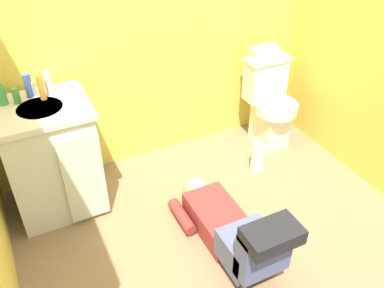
{
  "coord_description": "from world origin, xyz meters",
  "views": [
    {
      "loc": [
        -1.01,
        -1.6,
        2.09
      ],
      "look_at": [
        0.0,
        0.47,
        0.45
      ],
      "focal_mm": 38.25,
      "sensor_mm": 36.0,
      "label": 1
    }
  ],
  "objects_px": {
    "bottle_blue": "(28,86)",
    "bottle_white": "(48,83)",
    "toilet": "(269,104)",
    "bottle_amber": "(41,87)",
    "soap_dispenser": "(1,94)",
    "paper_towel_roll": "(258,157)",
    "person_plumber": "(231,229)",
    "vanity_cabinet": "(53,158)",
    "tissue_box": "(264,52)",
    "bottle_green": "(16,96)",
    "faucet": "(34,89)"
  },
  "relations": [
    {
      "from": "person_plumber",
      "to": "tissue_box",
      "type": "relative_size",
      "value": 4.84
    },
    {
      "from": "person_plumber",
      "to": "bottle_amber",
      "type": "distance_m",
      "value": 1.48
    },
    {
      "from": "faucet",
      "to": "paper_towel_roll",
      "type": "relative_size",
      "value": 0.43
    },
    {
      "from": "bottle_blue",
      "to": "person_plumber",
      "type": "bearing_deg",
      "value": -49.08
    },
    {
      "from": "tissue_box",
      "to": "faucet",
      "type": "bearing_deg",
      "value": 179.38
    },
    {
      "from": "toilet",
      "to": "paper_towel_roll",
      "type": "xyz_separation_m",
      "value": [
        -0.3,
        -0.32,
        -0.25
      ]
    },
    {
      "from": "bottle_green",
      "to": "bottle_white",
      "type": "bearing_deg",
      "value": 9.54
    },
    {
      "from": "soap_dispenser",
      "to": "bottle_amber",
      "type": "distance_m",
      "value": 0.24
    },
    {
      "from": "person_plumber",
      "to": "bottle_amber",
      "type": "bearing_deg",
      "value": 130.66
    },
    {
      "from": "toilet",
      "to": "soap_dispenser",
      "type": "distance_m",
      "value": 2.06
    },
    {
      "from": "soap_dispenser",
      "to": "toilet",
      "type": "bearing_deg",
      "value": -2.58
    },
    {
      "from": "bottle_blue",
      "to": "paper_towel_roll",
      "type": "xyz_separation_m",
      "value": [
        1.52,
        -0.44,
        -0.78
      ]
    },
    {
      "from": "soap_dispenser",
      "to": "paper_towel_roll",
      "type": "bearing_deg",
      "value": -13.61
    },
    {
      "from": "vanity_cabinet",
      "to": "bottle_white",
      "type": "xyz_separation_m",
      "value": [
        0.09,
        0.14,
        0.48
      ]
    },
    {
      "from": "tissue_box",
      "to": "paper_towel_roll",
      "type": "distance_m",
      "value": 0.84
    },
    {
      "from": "faucet",
      "to": "bottle_blue",
      "type": "xyz_separation_m",
      "value": [
        -0.02,
        0.01,
        0.03
      ]
    },
    {
      "from": "toilet",
      "to": "vanity_cabinet",
      "type": "distance_m",
      "value": 1.8
    },
    {
      "from": "person_plumber",
      "to": "tissue_box",
      "type": "height_order",
      "value": "tissue_box"
    },
    {
      "from": "bottle_blue",
      "to": "bottle_amber",
      "type": "distance_m",
      "value": 0.1
    },
    {
      "from": "vanity_cabinet",
      "to": "bottle_green",
      "type": "xyz_separation_m",
      "value": [
        -0.11,
        0.1,
        0.45
      ]
    },
    {
      "from": "bottle_green",
      "to": "bottle_blue",
      "type": "relative_size",
      "value": 0.66
    },
    {
      "from": "soap_dispenser",
      "to": "bottle_green",
      "type": "relative_size",
      "value": 1.61
    },
    {
      "from": "toilet",
      "to": "person_plumber",
      "type": "height_order",
      "value": "toilet"
    },
    {
      "from": "vanity_cabinet",
      "to": "bottle_white",
      "type": "height_order",
      "value": "bottle_white"
    },
    {
      "from": "bottle_green",
      "to": "person_plumber",
      "type": "bearing_deg",
      "value": -45.05
    },
    {
      "from": "vanity_cabinet",
      "to": "bottle_green",
      "type": "distance_m",
      "value": 0.48
    },
    {
      "from": "bottle_blue",
      "to": "paper_towel_roll",
      "type": "relative_size",
      "value": 0.67
    },
    {
      "from": "bottle_blue",
      "to": "bottle_white",
      "type": "bearing_deg",
      "value": -8.43
    },
    {
      "from": "bottle_amber",
      "to": "paper_towel_roll",
      "type": "height_order",
      "value": "bottle_amber"
    },
    {
      "from": "bottle_white",
      "to": "paper_towel_roll",
      "type": "height_order",
      "value": "bottle_white"
    },
    {
      "from": "bottle_white",
      "to": "paper_towel_roll",
      "type": "relative_size",
      "value": 0.66
    },
    {
      "from": "vanity_cabinet",
      "to": "soap_dispenser",
      "type": "relative_size",
      "value": 4.94
    },
    {
      "from": "person_plumber",
      "to": "tissue_box",
      "type": "bearing_deg",
      "value": 49.66
    },
    {
      "from": "bottle_green",
      "to": "bottle_blue",
      "type": "height_order",
      "value": "bottle_blue"
    },
    {
      "from": "soap_dispenser",
      "to": "bottle_white",
      "type": "height_order",
      "value": "soap_dispenser"
    },
    {
      "from": "vanity_cabinet",
      "to": "bottle_blue",
      "type": "height_order",
      "value": "bottle_blue"
    },
    {
      "from": "bottle_white",
      "to": "faucet",
      "type": "bearing_deg",
      "value": 174.08
    },
    {
      "from": "bottle_white",
      "to": "paper_towel_roll",
      "type": "distance_m",
      "value": 1.66
    },
    {
      "from": "bottle_green",
      "to": "vanity_cabinet",
      "type": "bearing_deg",
      "value": -41.84
    },
    {
      "from": "bottle_blue",
      "to": "vanity_cabinet",
      "type": "bearing_deg",
      "value": -79.78
    },
    {
      "from": "bottle_green",
      "to": "bottle_amber",
      "type": "height_order",
      "value": "bottle_amber"
    },
    {
      "from": "toilet",
      "to": "bottle_green",
      "type": "distance_m",
      "value": 1.98
    },
    {
      "from": "tissue_box",
      "to": "bottle_amber",
      "type": "relative_size",
      "value": 1.34
    },
    {
      "from": "vanity_cabinet",
      "to": "tissue_box",
      "type": "bearing_deg",
      "value": 4.15
    },
    {
      "from": "toilet",
      "to": "person_plumber",
      "type": "xyz_separation_m",
      "value": [
        -0.91,
        -0.93,
        -0.19
      ]
    },
    {
      "from": "toilet",
      "to": "vanity_cabinet",
      "type": "relative_size",
      "value": 0.91
    },
    {
      "from": "toilet",
      "to": "bottle_amber",
      "type": "distance_m",
      "value": 1.84
    },
    {
      "from": "bottle_blue",
      "to": "bottle_amber",
      "type": "relative_size",
      "value": 0.96
    },
    {
      "from": "vanity_cabinet",
      "to": "faucet",
      "type": "bearing_deg",
      "value": 91.31
    },
    {
      "from": "faucet",
      "to": "person_plumber",
      "type": "relative_size",
      "value": 0.09
    }
  ]
}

